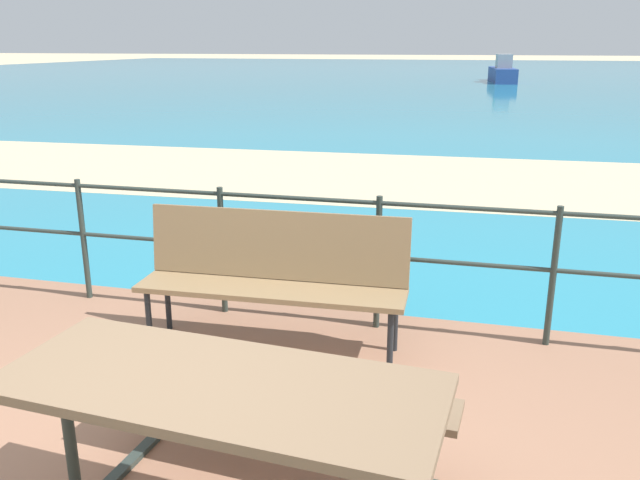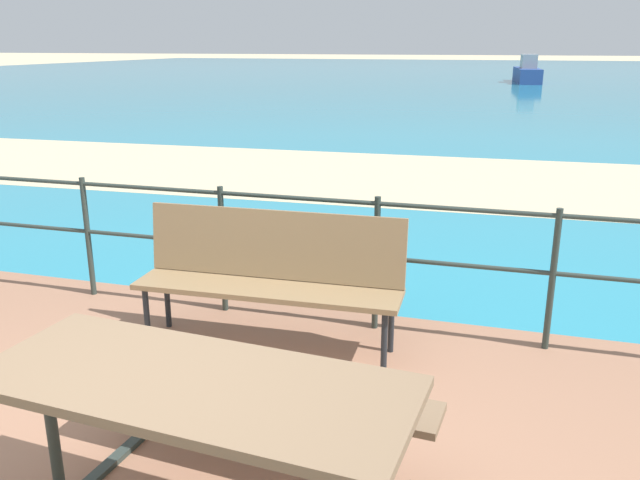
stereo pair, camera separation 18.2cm
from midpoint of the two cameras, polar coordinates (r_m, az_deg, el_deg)
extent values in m
cube|color=teal|center=(42.02, 14.88, 13.56)|extent=(90.00, 90.00, 0.01)
cube|color=beige|center=(10.43, 8.64, 5.42)|extent=(54.10, 5.79, 0.01)
cube|color=#7A6047|center=(2.51, -8.98, -12.34)|extent=(1.72, 0.81, 0.04)
cube|color=#7A6047|center=(3.11, -3.35, -12.67)|extent=(1.69, 0.39, 0.04)
cylinder|color=#2D3833|center=(3.08, -20.77, -15.63)|extent=(0.05, 0.05, 0.77)
cube|color=#8C704C|center=(4.32, -3.49, -4.31)|extent=(1.80, 0.46, 0.04)
cube|color=#8C704C|center=(4.40, -2.83, -0.40)|extent=(1.79, 0.14, 0.47)
cylinder|color=#1E2328|center=(4.58, -13.84, -6.43)|extent=(0.04, 0.04, 0.43)
cylinder|color=#1E2328|center=(4.82, -12.19, -5.09)|extent=(0.04, 0.04, 0.43)
cylinder|color=#1E2328|center=(4.11, 6.93, -8.82)|extent=(0.04, 0.04, 0.43)
cylinder|color=#1E2328|center=(4.38, 7.46, -7.15)|extent=(0.04, 0.04, 0.43)
cylinder|color=#2D3833|center=(5.52, -18.78, 0.23)|extent=(0.04, 0.04, 0.98)
cylinder|color=#2D3833|center=(4.95, -7.48, -0.86)|extent=(0.04, 0.04, 0.98)
cylinder|color=#2D3833|center=(4.62, 6.07, -2.12)|extent=(0.04, 0.04, 0.98)
cylinder|color=#2D3833|center=(4.58, 20.76, -3.34)|extent=(0.04, 0.04, 0.98)
cylinder|color=#2D3833|center=(4.63, -0.97, 3.69)|extent=(5.90, 0.03, 0.03)
cylinder|color=#2D3833|center=(4.74, -0.95, -0.92)|extent=(5.90, 0.03, 0.03)
cube|color=#2D478C|center=(37.81, 17.82, 13.59)|extent=(1.51, 4.88, 0.75)
cube|color=#A5A8AD|center=(37.43, 17.97, 14.68)|extent=(0.87, 1.41, 0.72)
cone|color=#2D478C|center=(40.44, 17.44, 13.79)|extent=(0.71, 0.55, 0.67)
camera|label=1|loc=(0.09, -88.94, 0.32)|focal=36.51mm
camera|label=2|loc=(0.09, 91.06, -0.32)|focal=36.51mm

